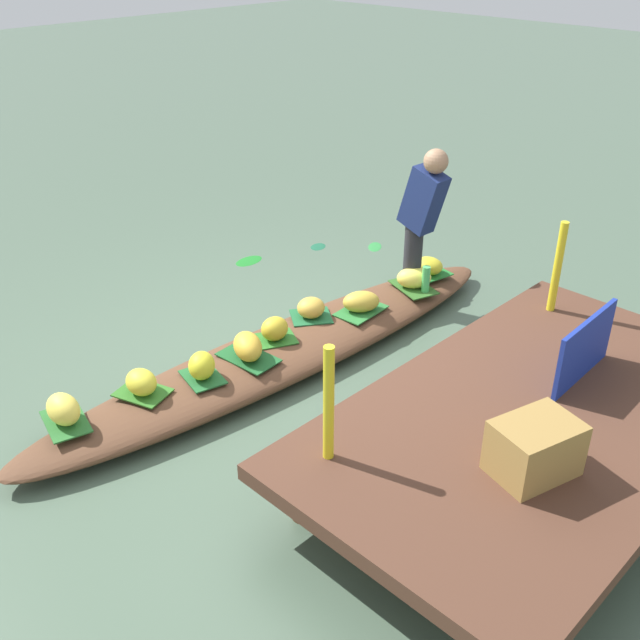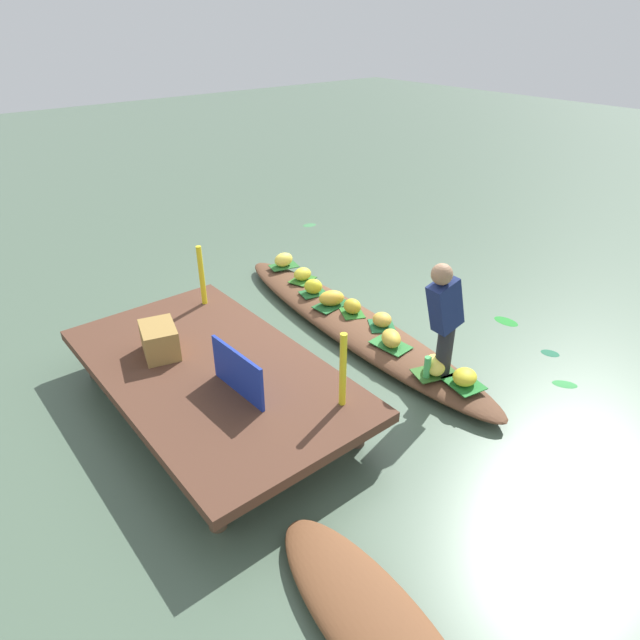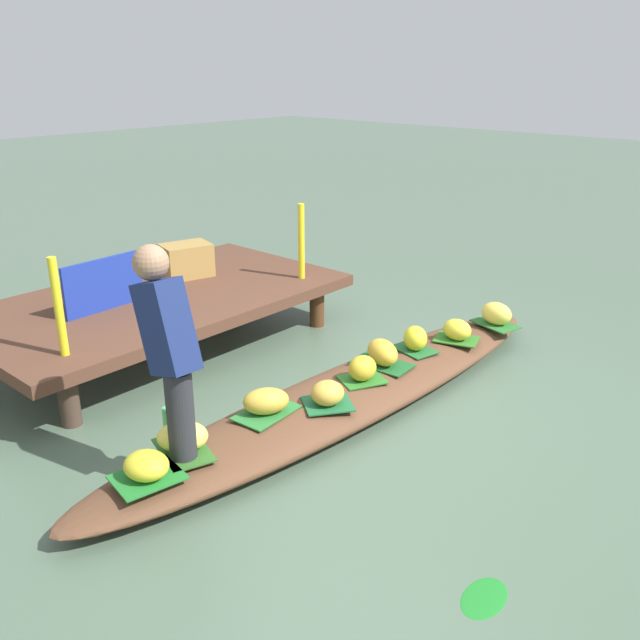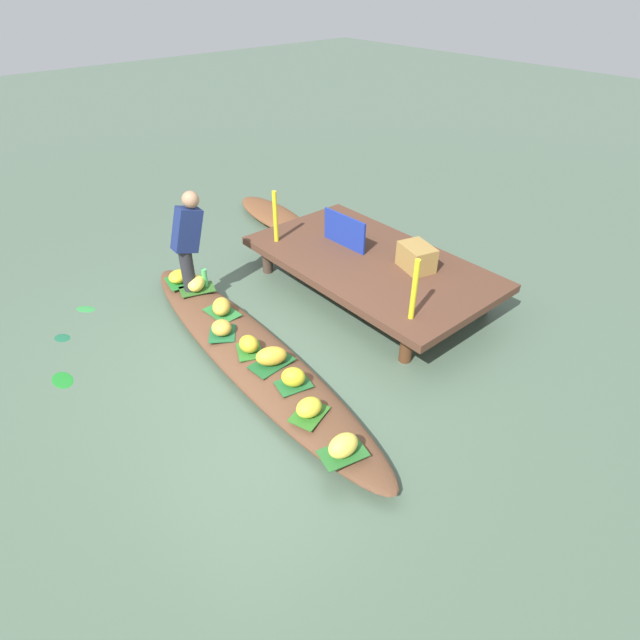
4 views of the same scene
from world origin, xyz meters
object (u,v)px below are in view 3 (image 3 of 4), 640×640
banana_bunch_5 (383,352)px  banana_bunch_0 (362,368)px  banana_bunch_8 (183,437)px  market_banner (104,284)px  banana_bunch_3 (328,393)px  vendor_person (168,343)px  banana_bunch_6 (496,314)px  banana_bunch_4 (146,465)px  banana_bunch_2 (457,330)px  water_bottle (169,426)px  banana_bunch_1 (266,401)px  produce_crate (187,260)px  vendor_boat (350,395)px  banana_bunch_7 (415,338)px

banana_bunch_5 → banana_bunch_0: bearing=-169.6°
banana_bunch_8 → market_banner: (0.68, 1.87, 0.38)m
banana_bunch_3 → market_banner: (-0.33, 2.13, 0.38)m
banana_bunch_3 → vendor_person: bearing=166.0°
banana_bunch_8 → vendor_person: 0.61m
vendor_person → banana_bunch_5: bearing=-4.6°
banana_bunch_8 → banana_bunch_6: bearing=-6.9°
banana_bunch_6 → banana_bunch_4: bearing=175.0°
banana_bunch_5 → market_banner: bearing=118.5°
banana_bunch_2 → water_bottle: (-2.57, 0.43, 0.03)m
banana_bunch_1 → banana_bunch_4: (-0.96, -0.04, -0.01)m
banana_bunch_0 → produce_crate: 2.36m
banana_bunch_6 → vendor_boat: bearing=172.4°
market_banner → banana_bunch_2: bearing=-51.2°
banana_bunch_1 → banana_bunch_4: 0.96m
banana_bunch_4 → vendor_boat: bearing=-2.2°
banana_bunch_0 → produce_crate: (0.25, 2.32, 0.31)m
banana_bunch_0 → banana_bunch_2: bearing=-5.5°
vendor_boat → banana_bunch_0: banana_bunch_0 is taller
banana_bunch_4 → banana_bunch_7: 2.48m
banana_bunch_8 → produce_crate: (1.71, 2.13, 0.31)m
banana_bunch_4 → banana_bunch_8: size_ratio=0.87×
banana_bunch_1 → banana_bunch_5: size_ratio=0.96×
market_banner → banana_bunch_3: bearing=-83.5°
water_bottle → banana_bunch_5: bearing=-8.5°
banana_bunch_1 → water_bottle: (-0.65, 0.16, 0.03)m
banana_bunch_3 → banana_bunch_5: banana_bunch_5 is taller
water_bottle → banana_bunch_3: bearing=-20.6°
water_bottle → produce_crate: (1.71, 2.00, 0.29)m
banana_bunch_0 → banana_bunch_2: 1.12m
vendor_boat → vendor_person: vendor_person is taller
banana_bunch_2 → banana_bunch_5: size_ratio=0.78×
banana_bunch_2 → water_bottle: 2.61m
banana_bunch_7 → market_banner: (-1.49, 2.04, 0.37)m
banana_bunch_6 → water_bottle: size_ratio=1.16×
produce_crate → banana_bunch_7: bearing=-78.6°
banana_bunch_6 → vendor_person: vendor_person is taller
banana_bunch_7 → vendor_person: (-2.21, 0.17, 0.60)m
banana_bunch_5 → banana_bunch_6: (1.33, -0.24, 0.00)m
banana_bunch_3 → banana_bunch_7: 1.17m
banana_bunch_7 → water_bottle: bearing=172.3°
water_bottle → produce_crate: size_ratio=0.55×
banana_bunch_2 → market_banner: bearing=131.0°
produce_crate → vendor_boat: bearing=-98.1°
banana_bunch_5 → market_banner: market_banner is taller
banana_bunch_3 → water_bottle: size_ratio=0.95×
banana_bunch_4 → produce_crate: (2.02, 2.21, 0.33)m
banana_bunch_1 → produce_crate: bearing=63.9°
banana_bunch_1 → banana_bunch_3: bearing=-31.5°
banana_bunch_2 → banana_bunch_6: (0.53, -0.07, 0.01)m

